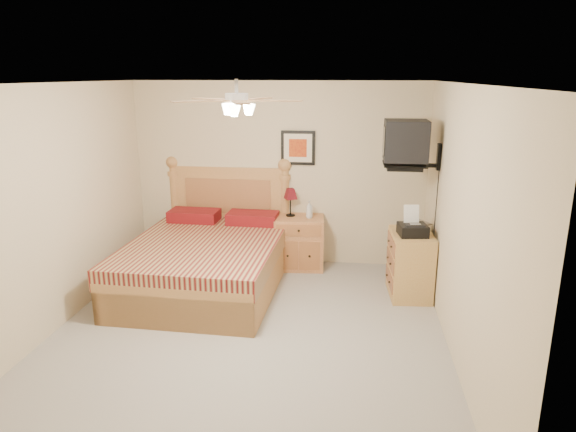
{
  "coord_description": "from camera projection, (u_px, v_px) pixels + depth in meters",
  "views": [
    {
      "loc": [
        1.02,
        -4.63,
        2.58
      ],
      "look_at": [
        0.3,
        0.9,
        1.03
      ],
      "focal_mm": 32.0,
      "sensor_mm": 36.0,
      "label": 1
    }
  ],
  "objects": [
    {
      "name": "dresser",
      "position": [
        410.0,
        264.0,
        6.11
      ],
      "size": [
        0.51,
        0.69,
        0.78
      ],
      "primitive_type": "cube",
      "rotation": [
        0.0,
        0.0,
        0.07
      ],
      "color": "#B5803E",
      "rests_on": "ground"
    },
    {
      "name": "nightstand",
      "position": [
        299.0,
        242.0,
        7.02
      ],
      "size": [
        0.69,
        0.54,
        0.71
      ],
      "primitive_type": "cube",
      "rotation": [
        0.0,
        0.0,
        0.08
      ],
      "color": "#A06132",
      "rests_on": "ground"
    },
    {
      "name": "ceiling",
      "position": [
        241.0,
        83.0,
        4.57
      ],
      "size": [
        4.0,
        4.5,
        0.04
      ],
      "primitive_type": "cube",
      "color": "white",
      "rests_on": "ground"
    },
    {
      "name": "fax_machine",
      "position": [
        413.0,
        221.0,
        5.88
      ],
      "size": [
        0.36,
        0.38,
        0.34
      ],
      "primitive_type": null,
      "rotation": [
        0.0,
        0.0,
        0.15
      ],
      "color": "black",
      "rests_on": "dresser"
    },
    {
      "name": "magazine_lower",
      "position": [
        411.0,
        226.0,
        6.24
      ],
      "size": [
        0.24,
        0.29,
        0.02
      ],
      "primitive_type": "imported",
      "rotation": [
        0.0,
        0.0,
        0.18
      ],
      "color": "tan",
      "rests_on": "dresser"
    },
    {
      "name": "bed",
      "position": [
        204.0,
        232.0,
        6.21
      ],
      "size": [
        1.81,
        2.34,
        1.48
      ],
      "primitive_type": null,
      "rotation": [
        0.0,
        0.0,
        -0.03
      ],
      "color": "#B58445",
      "rests_on": "ground"
    },
    {
      "name": "wall_tv",
      "position": [
        419.0,
        144.0,
        5.82
      ],
      "size": [
        0.56,
        0.46,
        0.58
      ],
      "primitive_type": null,
      "color": "black",
      "rests_on": "wall_right"
    },
    {
      "name": "magazine_upper",
      "position": [
        411.0,
        224.0,
        6.25
      ],
      "size": [
        0.34,
        0.36,
        0.02
      ],
      "primitive_type": "imported",
      "rotation": [
        0.0,
        0.0,
        0.56
      ],
      "color": "gray",
      "rests_on": "magazine_lower"
    },
    {
      "name": "wall_left",
      "position": [
        49.0,
        211.0,
        5.15
      ],
      "size": [
        0.04,
        4.5,
        2.5
      ],
      "primitive_type": "cube",
      "color": "beige",
      "rests_on": "ground"
    },
    {
      "name": "ceiling_fan",
      "position": [
        237.0,
        100.0,
        4.42
      ],
      "size": [
        1.14,
        1.14,
        0.28
      ],
      "primitive_type": null,
      "color": "white",
      "rests_on": "ceiling"
    },
    {
      "name": "floor",
      "position": [
        247.0,
        336.0,
        5.24
      ],
      "size": [
        4.5,
        4.5,
        0.0
      ],
      "primitive_type": "plane",
      "color": "gray",
      "rests_on": "ground"
    },
    {
      "name": "wall_front",
      "position": [
        157.0,
        330.0,
        2.76
      ],
      "size": [
        4.0,
        0.04,
        2.5
      ],
      "primitive_type": "cube",
      "color": "beige",
      "rests_on": "ground"
    },
    {
      "name": "wall_back",
      "position": [
        279.0,
        174.0,
        7.06
      ],
      "size": [
        4.0,
        0.04,
        2.5
      ],
      "primitive_type": "cube",
      "color": "beige",
      "rests_on": "ground"
    },
    {
      "name": "wall_right",
      "position": [
        460.0,
        226.0,
        4.66
      ],
      "size": [
        0.04,
        4.5,
        2.5
      ],
      "primitive_type": "cube",
      "color": "beige",
      "rests_on": "ground"
    },
    {
      "name": "lotion_bottle",
      "position": [
        309.0,
        209.0,
        6.86
      ],
      "size": [
        0.12,
        0.12,
        0.24
      ],
      "primitive_type": "imported",
      "rotation": [
        0.0,
        0.0,
        -0.34
      ],
      "color": "silver",
      "rests_on": "nightstand"
    },
    {
      "name": "table_lamp",
      "position": [
        290.0,
        202.0,
        6.94
      ],
      "size": [
        0.26,
        0.26,
        0.38
      ],
      "primitive_type": null,
      "rotation": [
        0.0,
        0.0,
        -0.27
      ],
      "color": "maroon",
      "rests_on": "nightstand"
    },
    {
      "name": "framed_picture",
      "position": [
        298.0,
        148.0,
        6.91
      ],
      "size": [
        0.46,
        0.04,
        0.46
      ],
      "primitive_type": "cube",
      "color": "black",
      "rests_on": "wall_back"
    }
  ]
}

